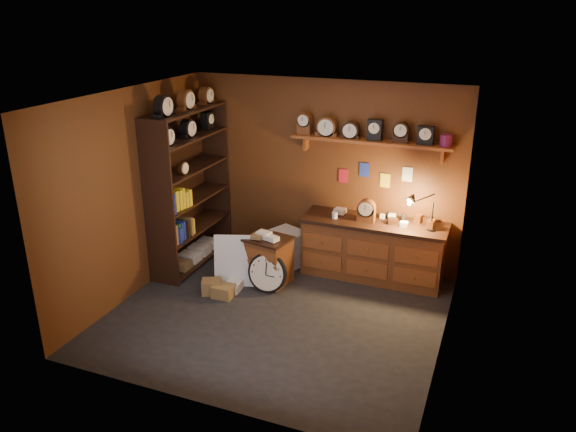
# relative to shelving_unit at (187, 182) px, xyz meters

# --- Properties ---
(floor) EXTENTS (4.00, 4.00, 0.00)m
(floor) POSITION_rel_shelving_unit_xyz_m (1.79, -0.98, -1.25)
(floor) COLOR black
(floor) RESTS_ON ground
(room_shell) EXTENTS (4.02, 3.62, 2.71)m
(room_shell) POSITION_rel_shelving_unit_xyz_m (1.84, -0.87, 0.47)
(room_shell) COLOR #5A3115
(room_shell) RESTS_ON ground
(shelving_unit) EXTENTS (0.47, 1.60, 2.58)m
(shelving_unit) POSITION_rel_shelving_unit_xyz_m (0.00, 0.00, 0.00)
(shelving_unit) COLOR black
(shelving_unit) RESTS_ON ground
(workbench) EXTENTS (2.00, 0.66, 1.36)m
(workbench) POSITION_rel_shelving_unit_xyz_m (2.64, 0.49, -0.78)
(workbench) COLOR brown
(workbench) RESTS_ON ground
(low_cabinet) EXTENTS (0.66, 0.59, 0.75)m
(low_cabinet) POSITION_rel_shelving_unit_xyz_m (1.34, -0.19, -0.89)
(low_cabinet) COLOR brown
(low_cabinet) RESTS_ON ground
(big_round_clock) EXTENTS (0.55, 0.17, 0.55)m
(big_round_clock) POSITION_rel_shelving_unit_xyz_m (1.43, -0.44, -0.98)
(big_round_clock) COLOR black
(big_round_clock) RESTS_ON ground
(white_panel) EXTENTS (0.57, 0.33, 0.73)m
(white_panel) POSITION_rel_shelving_unit_xyz_m (0.94, -0.43, -1.25)
(white_panel) COLOR silver
(white_panel) RESTS_ON ground
(mini_fridge) EXTENTS (0.66, 0.68, 0.52)m
(mini_fridge) POSITION_rel_shelving_unit_xyz_m (1.35, 0.41, -0.99)
(mini_fridge) COLOR silver
(mini_fridge) RESTS_ON ground
(floor_box_a) EXTENTS (0.27, 0.23, 0.16)m
(floor_box_a) POSITION_rel_shelving_unit_xyz_m (0.96, -0.81, -1.17)
(floor_box_a) COLOR olive
(floor_box_a) RESTS_ON ground
(floor_box_b) EXTENTS (0.21, 0.25, 0.12)m
(floor_box_b) POSITION_rel_shelving_unit_xyz_m (1.00, -0.61, -1.19)
(floor_box_b) COLOR white
(floor_box_b) RESTS_ON ground
(floor_box_c) EXTENTS (0.32, 0.30, 0.19)m
(floor_box_c) POSITION_rel_shelving_unit_xyz_m (0.76, -0.78, -1.16)
(floor_box_c) COLOR olive
(floor_box_c) RESTS_ON ground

